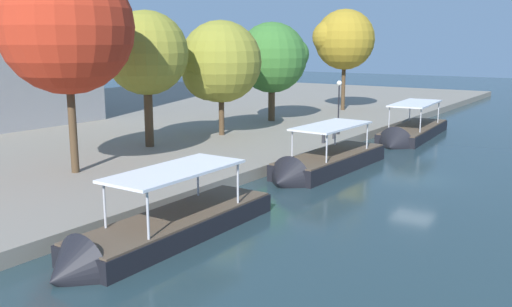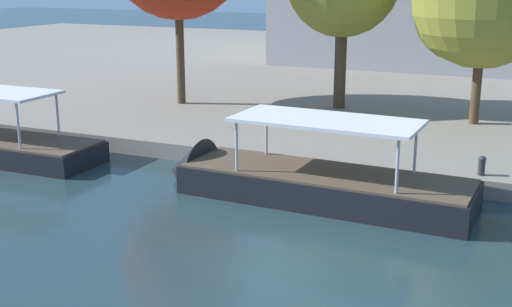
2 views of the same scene
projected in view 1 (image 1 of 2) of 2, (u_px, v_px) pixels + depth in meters
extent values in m
plane|color=#23383D|center=(415.00, 179.00, 33.93)|extent=(220.00, 220.00, 0.00)
cube|color=gray|center=(54.00, 125.00, 53.40)|extent=(120.00, 55.00, 0.70)
cube|color=black|center=(177.00, 230.00, 23.93)|extent=(10.52, 3.06, 1.26)
cone|color=black|center=(66.00, 276.00, 19.25)|extent=(1.42, 2.68, 2.67)
cube|color=brown|center=(177.00, 215.00, 23.80)|extent=(10.31, 2.91, 0.08)
cylinder|color=#B2B2B7|center=(148.00, 215.00, 20.61)|extent=(0.10, 0.10, 1.89)
cylinder|color=#B2B2B7|center=(105.00, 205.00, 21.90)|extent=(0.10, 0.10, 1.89)
cylinder|color=#B2B2B7|center=(238.00, 183.00, 25.31)|extent=(0.10, 0.10, 1.89)
cylinder|color=#B2B2B7|center=(198.00, 176.00, 26.61)|extent=(0.10, 0.10, 1.89)
cube|color=silver|center=(175.00, 171.00, 23.41)|extent=(6.53, 2.78, 0.12)
cube|color=black|center=(331.00, 164.00, 36.44)|extent=(10.36, 3.42, 1.36)
cone|color=black|center=(284.00, 181.00, 31.99)|extent=(1.49, 2.81, 2.76)
cube|color=brown|center=(331.00, 154.00, 36.30)|extent=(10.15, 3.26, 0.08)
cylinder|color=#B2B2B7|center=(327.00, 149.00, 33.18)|extent=(0.10, 0.10, 1.76)
cylinder|color=#B2B2B7|center=(292.00, 144.00, 34.60)|extent=(0.10, 0.10, 1.76)
cylinder|color=#B2B2B7|center=(367.00, 136.00, 37.64)|extent=(0.10, 0.10, 1.76)
cylinder|color=#B2B2B7|center=(335.00, 133.00, 39.06)|extent=(0.10, 0.10, 1.76)
cube|color=silver|center=(332.00, 126.00, 35.93)|extent=(6.45, 3.04, 0.12)
cube|color=black|center=(414.00, 135.00, 49.09)|extent=(12.03, 4.08, 1.41)
cone|color=black|center=(392.00, 146.00, 43.66)|extent=(1.60, 3.04, 2.95)
cube|color=brown|center=(414.00, 127.00, 48.95)|extent=(11.78, 3.90, 0.08)
cylinder|color=#B2B2B7|center=(421.00, 121.00, 45.34)|extent=(0.10, 0.10, 1.97)
cylinder|color=#B2B2B7|center=(389.00, 118.00, 46.64)|extent=(0.10, 0.10, 1.97)
cylinder|color=#B2B2B7|center=(438.00, 112.00, 50.85)|extent=(0.10, 0.10, 1.97)
cylinder|color=#B2B2B7|center=(410.00, 110.00, 52.15)|extent=(0.10, 0.10, 1.97)
cube|color=silver|center=(415.00, 103.00, 48.54)|extent=(7.53, 3.51, 0.12)
cylinder|color=#2D2D33|center=(334.00, 135.00, 43.91)|extent=(0.21, 0.21, 0.56)
sphere|color=#2D2D33|center=(334.00, 131.00, 43.84)|extent=(0.23, 0.23, 0.23)
cylinder|color=#2D2D33|center=(323.00, 140.00, 42.00)|extent=(0.25, 0.25, 0.52)
sphere|color=#2D2D33|center=(323.00, 136.00, 41.94)|extent=(0.28, 0.28, 0.28)
cylinder|color=black|center=(339.00, 110.00, 45.81)|extent=(0.12, 0.12, 4.05)
sphere|color=white|center=(339.00, 83.00, 45.37)|extent=(0.43, 0.43, 0.43)
cylinder|color=black|center=(338.00, 132.00, 46.17)|extent=(0.26, 0.26, 0.30)
cylinder|color=#4C3823|center=(222.00, 114.00, 45.54)|extent=(0.45, 0.45, 3.51)
sphere|color=olive|center=(221.00, 62.00, 44.71)|extent=(6.62, 6.62, 6.62)
sphere|color=olive|center=(227.00, 60.00, 43.64)|extent=(4.11, 4.11, 4.11)
sphere|color=olive|center=(211.00, 72.00, 44.34)|extent=(4.63, 4.63, 4.63)
cylinder|color=#4C3823|center=(73.00, 126.00, 32.04)|extent=(0.45, 0.45, 5.53)
sphere|color=#B22D19|center=(66.00, 27.00, 30.93)|extent=(7.58, 7.58, 7.58)
sphere|color=#B22D19|center=(72.00, 35.00, 31.73)|extent=(5.00, 5.00, 5.00)
sphere|color=#B22D19|center=(63.00, 10.00, 31.70)|extent=(4.18, 4.18, 4.18)
cylinder|color=#4C3823|center=(343.00, 86.00, 62.37)|extent=(0.44, 0.44, 5.36)
sphere|color=olive|center=(345.00, 40.00, 61.35)|extent=(6.66, 6.66, 6.66)
sphere|color=olive|center=(345.00, 33.00, 61.06)|extent=(4.43, 4.43, 4.43)
sphere|color=olive|center=(329.00, 37.00, 60.72)|extent=(3.58, 3.58, 3.58)
cylinder|color=#4C3823|center=(272.00, 102.00, 53.81)|extent=(0.65, 0.65, 3.58)
sphere|color=#38702D|center=(272.00, 58.00, 52.97)|extent=(6.73, 6.73, 6.73)
sphere|color=#38702D|center=(270.00, 51.00, 53.26)|extent=(3.35, 3.35, 3.35)
sphere|color=#38702D|center=(293.00, 54.00, 52.94)|extent=(3.07, 3.07, 3.07)
cylinder|color=#4C3823|center=(149.00, 116.00, 40.29)|extent=(0.63, 0.63, 4.53)
sphere|color=olive|center=(146.00, 53.00, 39.40)|extent=(6.01, 6.01, 6.01)
sphere|color=olive|center=(163.00, 49.00, 39.36)|extent=(3.49, 3.49, 3.49)
sphere|color=olive|center=(142.00, 62.00, 40.08)|extent=(4.08, 4.08, 4.08)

